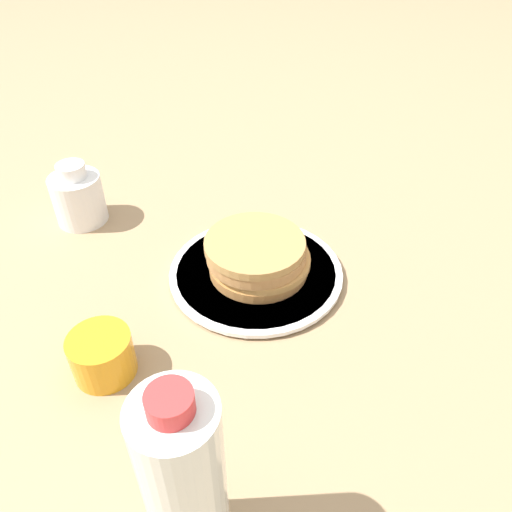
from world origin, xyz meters
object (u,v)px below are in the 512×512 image
(pancake_stack, at_px, (257,256))
(cream_jug, at_px, (78,197))
(juice_glass, at_px, (102,355))
(water_bottle_near, at_px, (186,484))
(plate, at_px, (256,272))

(pancake_stack, distance_m, cream_jug, 0.34)
(juice_glass, bearing_deg, pancake_stack, -41.06)
(juice_glass, relative_size, water_bottle_near, 0.34)
(pancake_stack, bearing_deg, plate, 105.01)
(juice_glass, bearing_deg, cream_jug, 25.23)
(plate, xyz_separation_m, cream_jug, (0.12, 0.32, 0.04))
(pancake_stack, relative_size, juice_glass, 2.03)
(plate, bearing_deg, juice_glass, 139.20)
(water_bottle_near, bearing_deg, pancake_stack, -3.24)
(juice_glass, distance_m, water_bottle_near, 0.25)
(plate, relative_size, cream_jug, 2.41)
(plate, height_order, water_bottle_near, water_bottle_near)
(cream_jug, bearing_deg, plate, -110.47)
(plate, distance_m, juice_glass, 0.26)
(pancake_stack, distance_m, juice_glass, 0.26)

